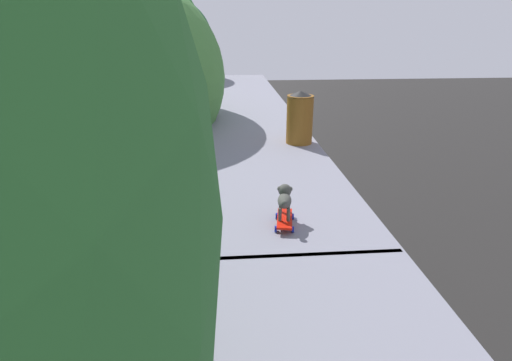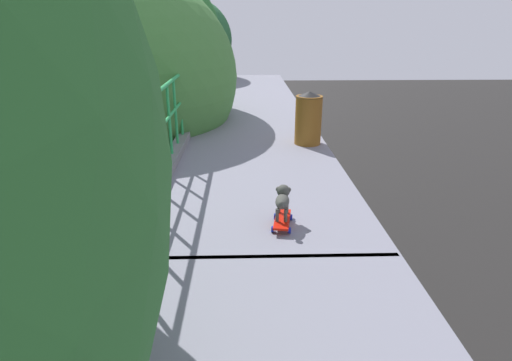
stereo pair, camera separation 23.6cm
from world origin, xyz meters
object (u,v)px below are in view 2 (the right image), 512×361
toy_skateboard (282,220)px  litter_bin (308,117)px  city_bus (100,125)px  small_dog (283,198)px

toy_skateboard → litter_bin: bearing=77.0°
city_bus → toy_skateboard: toy_skateboard is taller
toy_skateboard → small_dog: 0.23m
toy_skateboard → litter_bin: (0.72, 3.12, 0.40)m
small_dog → litter_bin: bearing=76.8°
small_dog → city_bus: bearing=113.7°
small_dog → litter_bin: 3.13m
city_bus → litter_bin: (10.92, -20.17, 4.89)m
city_bus → small_dog: bearing=-66.3°
city_bus → litter_bin: litter_bin is taller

